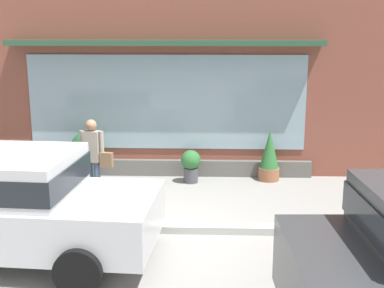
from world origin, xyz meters
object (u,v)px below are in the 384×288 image
at_px(potted_plant_by_entrance, 191,164).
at_px(potted_plant_window_center, 269,156).
at_px(fire_hydrant, 55,189).
at_px(potted_plant_corner_tall, 87,152).
at_px(parked_car_silver, 1,200).
at_px(pedestrian_with_handbag, 94,155).

bearing_deg(potted_plant_by_entrance, potted_plant_window_center, 8.02).
bearing_deg(fire_hydrant, potted_plant_by_entrance, 37.12).
distance_m(fire_hydrant, potted_plant_by_entrance, 2.96).
bearing_deg(fire_hydrant, potted_plant_corner_tall, 88.21).
bearing_deg(potted_plant_by_entrance, potted_plant_corner_tall, 173.13).
xyz_separation_m(parked_car_silver, potted_plant_corner_tall, (0.20, 3.96, -0.28)).
bearing_deg(fire_hydrant, pedestrian_with_handbag, 42.79).
bearing_deg(pedestrian_with_handbag, potted_plant_by_entrance, 45.26).
bearing_deg(pedestrian_with_handbag, potted_plant_window_center, 33.38).
relative_size(fire_hydrant, potted_plant_by_entrance, 1.19).
distance_m(potted_plant_window_center, potted_plant_corner_tall, 3.99).
relative_size(pedestrian_with_handbag, potted_plant_window_center, 1.42).
relative_size(potted_plant_by_entrance, potted_plant_window_center, 0.64).
bearing_deg(potted_plant_window_center, parked_car_silver, -136.86).
xyz_separation_m(parked_car_silver, potted_plant_by_entrance, (2.50, 3.69, -0.47)).
bearing_deg(potted_plant_corner_tall, fire_hydrant, -91.79).
xyz_separation_m(pedestrian_with_handbag, potted_plant_window_center, (3.47, 1.48, -0.37)).
xyz_separation_m(pedestrian_with_handbag, potted_plant_by_entrance, (1.77, 1.24, -0.51)).
relative_size(pedestrian_with_handbag, potted_plant_corner_tall, 1.53).
relative_size(fire_hydrant, potted_plant_corner_tall, 0.82).
relative_size(potted_plant_by_entrance, potted_plant_corner_tall, 0.69).
bearing_deg(potted_plant_corner_tall, potted_plant_by_entrance, -6.87).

